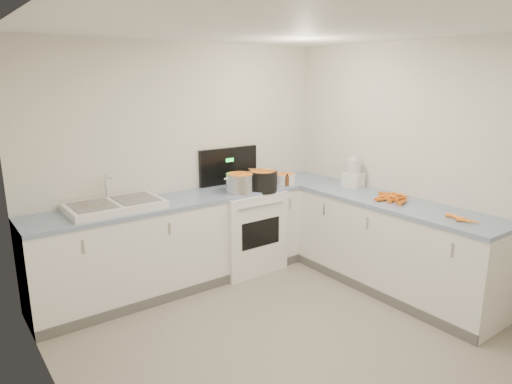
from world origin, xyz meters
TOP-DOWN VIEW (x-y plane):
  - floor at (0.00, 0.00)m, footprint 3.50×4.00m
  - ceiling at (0.00, 0.00)m, footprint 3.50×4.00m
  - wall_back at (0.00, 2.00)m, footprint 3.50×0.00m
  - wall_left at (-1.75, 0.00)m, footprint 0.00×4.00m
  - wall_right at (1.75, 0.00)m, footprint 0.00×4.00m
  - counter_back at (0.00, 1.70)m, footprint 3.50×0.62m
  - counter_right at (1.45, 0.30)m, footprint 0.62×2.20m
  - stove at (0.55, 1.69)m, footprint 0.76×0.65m
  - sink at (-0.90, 1.70)m, footprint 0.86×0.52m
  - steel_pot at (0.41, 1.54)m, footprint 0.35×0.35m
  - black_pot at (0.70, 1.51)m, footprint 0.39×0.39m
  - wooden_spoon at (0.70, 1.51)m, footprint 0.18×0.31m
  - mixing_bowl at (1.08, 1.58)m, footprint 0.27×0.27m
  - extract_bottle at (1.02, 1.47)m, footprint 0.05×0.05m
  - spice_jar at (1.17, 1.55)m, footprint 0.05×0.05m
  - food_processor at (1.60, 1.01)m, footprint 0.20×0.23m
  - carrot_pile at (1.44, 0.36)m, footprint 0.39×0.37m
  - peeled_carrots at (1.38, -0.43)m, footprint 0.12×0.32m
  - peelings at (-1.12, 1.69)m, footprint 0.22×0.28m

SIDE VIEW (x-z plane):
  - floor at x=0.00m, z-range 0.00..0.00m
  - counter_back at x=0.00m, z-range 0.00..0.94m
  - counter_right at x=1.45m, z-range 0.00..0.94m
  - stove at x=0.55m, z-range -0.21..1.15m
  - peeled_carrots at x=1.38m, z-range 0.94..0.98m
  - carrot_pile at x=1.44m, z-range 0.93..1.01m
  - sink at x=-0.90m, z-range 0.82..1.13m
  - spice_jar at x=1.17m, z-range 0.94..1.03m
  - mixing_bowl at x=1.08m, z-range 0.94..1.05m
  - extract_bottle at x=1.02m, z-range 0.94..1.05m
  - peelings at x=-1.12m, z-range 1.01..1.02m
  - steel_pot at x=0.41m, z-range 0.92..1.14m
  - black_pot at x=0.70m, z-range 0.92..1.15m
  - food_processor at x=1.60m, z-range 0.92..1.27m
  - wooden_spoon at x=0.70m, z-range 1.15..1.16m
  - wall_back at x=0.00m, z-range 0.00..2.50m
  - wall_left at x=-1.75m, z-range 0.00..2.50m
  - wall_right at x=1.75m, z-range 0.00..2.50m
  - ceiling at x=0.00m, z-range 2.50..2.50m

